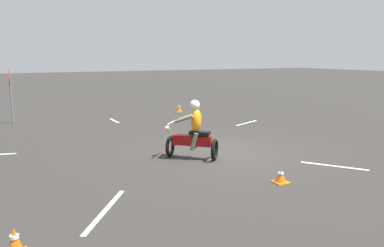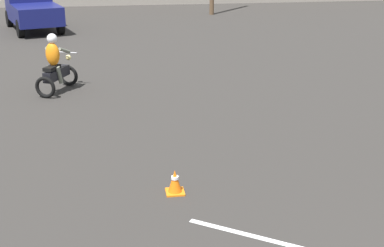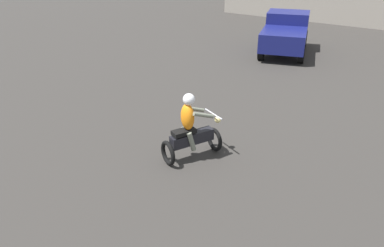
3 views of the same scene
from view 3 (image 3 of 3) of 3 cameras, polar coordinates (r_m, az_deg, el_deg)
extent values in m
torus|color=black|center=(9.28, 3.45, -2.43)|extent=(0.59, 0.34, 0.60)
torus|color=black|center=(8.70, -3.68, -4.52)|extent=(0.59, 0.34, 0.60)
cube|color=black|center=(8.86, 0.00, -2.21)|extent=(0.67, 1.10, 0.28)
cube|color=black|center=(8.66, -1.25, -1.28)|extent=(0.47, 0.62, 0.10)
cylinder|color=silver|center=(8.94, 3.30, 1.44)|extent=(0.65, 0.32, 0.04)
sphere|color=#F2E08C|center=(9.09, 3.95, 0.58)|extent=(0.21, 0.21, 0.16)
ellipsoid|color=orange|center=(8.55, -0.69, 1.02)|extent=(0.48, 0.42, 0.64)
cylinder|color=slate|center=(8.52, 1.73, 1.28)|extent=(0.30, 0.54, 0.27)
cylinder|color=slate|center=(8.83, 0.33, 2.21)|extent=(0.30, 0.54, 0.27)
cylinder|color=slate|center=(8.71, -0.09, -2.74)|extent=(0.21, 0.27, 0.51)
cylinder|color=slate|center=(8.93, -1.01, -2.00)|extent=(0.21, 0.27, 0.51)
sphere|color=silver|center=(8.40, -0.47, 3.68)|extent=(0.37, 0.37, 0.28)
cylinder|color=black|center=(19.89, 16.74, 12.33)|extent=(0.47, 0.80, 0.76)
cylinder|color=black|center=(19.98, 11.77, 12.92)|extent=(0.47, 0.80, 0.76)
cylinder|color=black|center=(16.88, 16.33, 10.07)|extent=(0.47, 0.80, 0.76)
cylinder|color=black|center=(16.98, 10.53, 10.77)|extent=(0.47, 0.80, 0.76)
cube|color=navy|center=(17.33, 13.75, 12.31)|extent=(2.54, 2.86, 0.80)
cube|color=navy|center=(19.14, 14.33, 14.26)|extent=(2.30, 2.10, 1.30)
cube|color=black|center=(19.71, 14.59, 15.60)|extent=(1.66, 0.63, 0.56)
camera|label=1|loc=(7.77, -54.20, 1.10)|focal=35.00mm
camera|label=2|loc=(8.98, -122.58, -17.61)|focal=50.00mm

